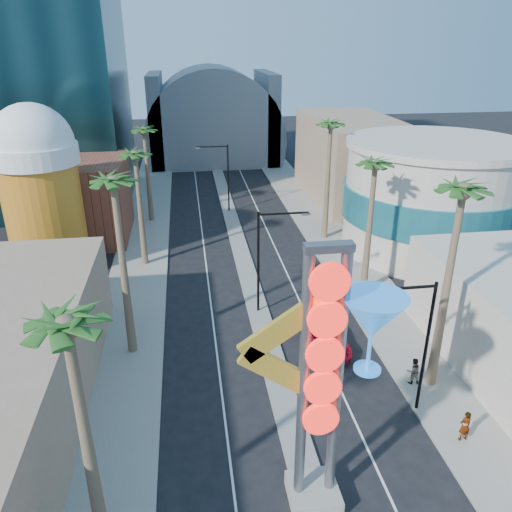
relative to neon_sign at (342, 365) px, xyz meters
The scene contains 22 objects.
sidewalk_west 34.43m from the neon_sign, 107.85° to the left, with size 5.00×100.00×0.15m, color gray.
sidewalk_east 33.97m from the neon_sign, 74.84° to the left, with size 5.00×100.00×0.15m, color gray.
median 35.79m from the neon_sign, 91.33° to the left, with size 1.60×84.00×0.15m, color gray.
brick_filler_west 39.01m from the neon_sign, 115.64° to the left, with size 10.00×10.00×8.00m, color brown.
filler_east 47.58m from the neon_sign, 71.37° to the left, with size 10.00×20.00×10.00m, color #977561.
beer_mug 32.39m from the neon_sign, 123.38° to the left, with size 7.00×7.00×14.50m.
turquoise_building 32.10m from the neon_sign, 57.56° to the left, with size 16.60×16.60×10.60m.
canopy 69.11m from the neon_sign, 90.68° to the left, with size 22.00×16.00×22.00m.
neon_sign is the anchor object (origin of this frame).
streetlight_0 17.21m from the neon_sign, 90.90° to the left, with size 3.79×0.25×8.00m.
streetlight_1 41.13m from the neon_sign, 91.90° to the left, with size 3.79×0.25×8.00m.
streetlight_2 8.15m from the neon_sign, 40.46° to the left, with size 3.45×0.25×8.00m.
palm_0 10.21m from the neon_sign, behind, with size 2.40×2.40×11.70m.
palm_1 16.70m from the neon_sign, 126.98° to the left, with size 2.40×2.40×12.70m.
palm_2 28.85m from the neon_sign, 109.95° to the left, with size 2.40×2.40×11.20m.
palm_3 40.31m from the neon_sign, 104.11° to the left, with size 2.40×2.40×11.20m.
palm_5 11.50m from the neon_sign, 40.70° to the left, with size 2.40×2.40×13.20m.
palm_6 20.89m from the neon_sign, 66.74° to the left, with size 2.40×2.40×11.70m.
palm_7 32.29m from the neon_sign, 75.23° to the left, with size 2.40×2.40×12.70m.
red_pickup 13.80m from the neon_sign, 75.93° to the left, with size 2.42×5.24×1.46m, color #B70E28.
pedestrian_a 10.20m from the neon_sign, 17.39° to the left, with size 0.65×0.43×1.78m, color gray.
pedestrian_b 11.86m from the neon_sign, 45.41° to the left, with size 0.82×0.64×1.70m, color gray.
Camera 1 is at (-4.84, -12.65, 19.19)m, focal length 35.00 mm.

